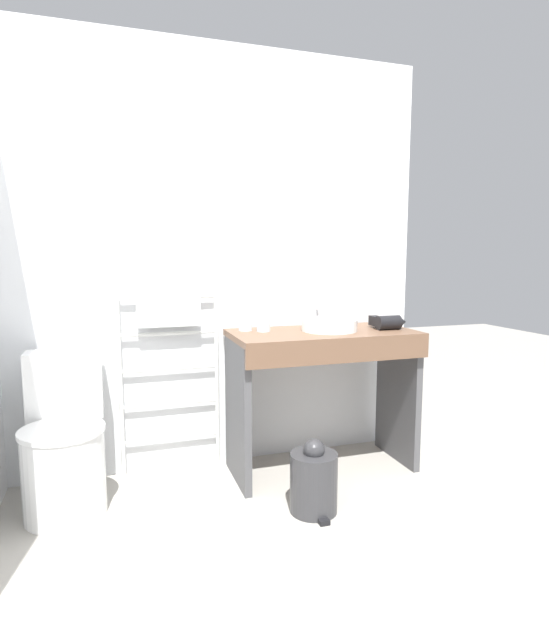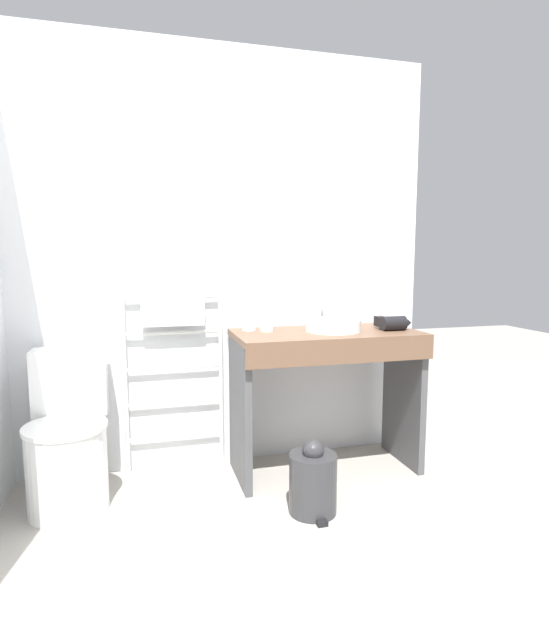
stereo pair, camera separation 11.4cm
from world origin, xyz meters
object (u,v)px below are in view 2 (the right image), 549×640
towel_radiator (174,344)px  cup_near_edge (267,324)px  sink_basin (333,325)px  hair_dryer (393,323)px  toilet (68,444)px  trash_bin (313,481)px  cup_near_wall (249,323)px

towel_radiator → cup_near_edge: size_ratio=11.71×
sink_basin → cup_near_edge: size_ratio=3.54×
towel_radiator → sink_basin: (0.88, -0.25, 0.11)m
towel_radiator → sink_basin: size_ratio=3.31×
sink_basin → hair_dryer: bearing=-8.0°
toilet → cup_near_edge: size_ratio=8.59×
sink_basin → trash_bin: 0.88m
hair_dryer → sink_basin: bearing=172.0°
toilet → cup_near_wall: size_ratio=8.96×
sink_basin → trash_bin: sink_basin is taller
towel_radiator → trash_bin: (0.61, -0.70, -0.59)m
sink_basin → cup_near_edge: 0.38m
sink_basin → cup_near_wall: bearing=161.4°
hair_dryer → cup_near_wall: bearing=165.9°
toilet → cup_near_edge: cup_near_edge is taller
towel_radiator → toilet: bearing=-151.9°
cup_near_wall → trash_bin: (0.18, -0.60, -0.71)m
cup_near_wall → cup_near_edge: (0.09, -0.06, 0.00)m
towel_radiator → sink_basin: 0.92m
cup_near_edge → trash_bin: size_ratio=0.25×
toilet → hair_dryer: size_ratio=4.14×
cup_near_edge → trash_bin: (0.09, -0.54, -0.71)m
toilet → cup_near_edge: (1.07, 0.14, 0.56)m
cup_near_edge → hair_dryer: bearing=-11.0°
toilet → towel_radiator: 0.76m
sink_basin → cup_near_edge: (-0.37, 0.09, 0.01)m
cup_near_wall → hair_dryer: bearing=-14.1°
towel_radiator → trash_bin: size_ratio=2.87×
trash_bin → towel_radiator: bearing=131.1°
sink_basin → hair_dryer: 0.36m
cup_near_wall → sink_basin: bearing=-18.6°
towel_radiator → hair_dryer: 1.28m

